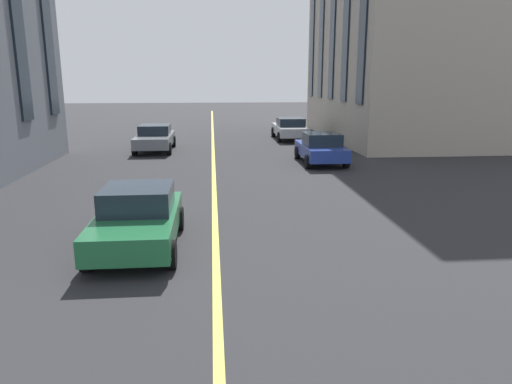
% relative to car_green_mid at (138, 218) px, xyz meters
% --- Properties ---
extents(lane_centre_line, '(80.00, 0.16, 0.01)m').
position_rel_car_green_mid_xyz_m(lane_centre_line, '(6.99, -1.75, -0.70)').
color(lane_centre_line, '#D8C64C').
rests_on(lane_centre_line, ground_plane).
extents(car_green_mid, '(3.90, 1.89, 1.40)m').
position_rel_car_green_mid_xyz_m(car_green_mid, '(0.00, 0.00, 0.00)').
color(car_green_mid, '#1E6038').
rests_on(car_green_mid, ground_plane).
extents(car_grey_parked_a, '(4.40, 1.95, 1.37)m').
position_rel_car_green_mid_xyz_m(car_grey_parked_a, '(15.25, 1.34, 0.00)').
color(car_grey_parked_a, slate).
rests_on(car_grey_parked_a, ground_plane).
extents(car_blue_far, '(3.90, 1.89, 1.40)m').
position_rel_car_green_mid_xyz_m(car_blue_far, '(10.59, -6.65, 0.00)').
color(car_blue_far, navy).
rests_on(car_blue_far, ground_plane).
extents(car_silver_near, '(4.40, 1.95, 1.37)m').
position_rel_car_green_mid_xyz_m(car_silver_near, '(19.41, -6.65, 0.00)').
color(car_silver_near, '#B7BABF').
rests_on(car_silver_near, ground_plane).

